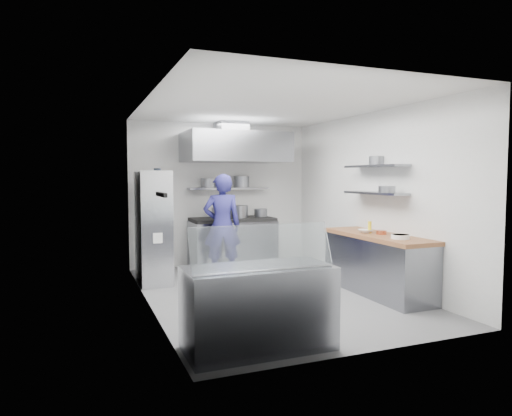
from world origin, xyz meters
name	(u,v)px	position (x,y,z in m)	size (l,w,h in m)	color
floor	(271,293)	(0.00, 0.00, 0.00)	(5.00, 5.00, 0.00)	#5F5F61
ceiling	(271,105)	(0.00, 0.00, 2.80)	(5.00, 5.00, 0.00)	silver
wall_back	(221,194)	(0.00, 2.50, 1.40)	(3.60, 0.02, 2.80)	white
wall_front	(372,213)	(0.00, -2.50, 1.40)	(3.60, 0.02, 2.80)	white
wall_left	(148,203)	(-1.80, 0.00, 1.40)	(5.00, 0.02, 2.80)	white
wall_right	(372,198)	(1.80, 0.00, 1.40)	(5.00, 0.02, 2.80)	white
gas_range	(232,244)	(0.10, 2.10, 0.45)	(1.60, 0.80, 0.90)	gray
cooktop	(232,219)	(0.10, 2.10, 0.93)	(1.57, 0.78, 0.06)	black
stock_pot_left	(218,213)	(-0.18, 2.13, 1.06)	(0.25, 0.25, 0.20)	slate
stock_pot_mid	(239,211)	(0.23, 2.09, 1.08)	(0.35, 0.35, 0.24)	slate
stock_pot_right	(261,213)	(0.70, 2.13, 1.04)	(0.26, 0.26, 0.16)	slate
over_range_shelf	(228,189)	(0.10, 2.34, 1.52)	(1.60, 0.30, 0.04)	gray
shelf_pot_a	(209,183)	(-0.29, 2.39, 1.63)	(0.29, 0.29, 0.18)	slate
shelf_pot_b	(242,182)	(0.40, 2.39, 1.65)	(0.30, 0.30, 0.22)	slate
extractor_hood	(235,148)	(0.10, 1.93, 2.30)	(1.90, 1.15, 0.55)	gray
hood_duct	(231,128)	(0.10, 2.15, 2.68)	(0.55, 0.55, 0.24)	slate
red_firebox	(159,194)	(-1.25, 2.44, 1.42)	(0.22, 0.10, 0.26)	red
chef	(222,225)	(-0.33, 1.38, 0.90)	(0.66, 0.43, 1.80)	navy
wire_rack	(153,227)	(-1.53, 1.34, 0.93)	(0.50, 0.90, 1.85)	silver
rack_bin_a	(157,237)	(-1.53, 0.98, 0.80)	(0.15, 0.18, 0.16)	white
rack_bin_b	(152,204)	(-1.53, 1.40, 1.30)	(0.15, 0.20, 0.18)	yellow
rack_jar	(157,174)	(-1.48, 1.16, 1.80)	(0.11, 0.11, 0.18)	black
knife_strip	(161,195)	(-1.78, -0.90, 1.55)	(0.04, 0.55, 0.05)	black
prep_counter_base	(377,266)	(1.48, -0.60, 0.42)	(0.62, 2.00, 0.84)	gray
prep_counter_top	(377,236)	(1.48, -0.60, 0.87)	(0.65, 2.04, 0.06)	#965638
plate_stack_a	(400,237)	(1.45, -1.14, 0.93)	(0.24, 0.24, 0.06)	white
plate_stack_b	(401,237)	(1.46, -1.16, 0.93)	(0.24, 0.24, 0.06)	white
copper_pan	(381,232)	(1.51, -0.65, 0.93)	(0.15, 0.15, 0.06)	#C35C37
squeeze_bottle	(370,227)	(1.44, -0.46, 0.99)	(0.06, 0.06, 0.18)	yellow
mixing_bowl	(365,231)	(1.40, -0.41, 0.93)	(0.22, 0.22, 0.05)	white
wall_shelf_lower	(375,193)	(1.64, -0.30, 1.50)	(0.30, 1.30, 0.04)	gray
wall_shelf_upper	(375,166)	(1.64, -0.30, 1.92)	(0.30, 1.30, 0.04)	gray
shelf_pot_c	(387,189)	(1.56, -0.70, 1.57)	(0.25, 0.25, 0.10)	slate
shelf_pot_d	(377,161)	(1.76, -0.18, 2.01)	(0.26, 0.26, 0.14)	slate
display_case	(258,308)	(-1.00, -2.00, 0.42)	(1.50, 0.70, 0.85)	gray
display_glass	(263,247)	(-1.00, -2.12, 1.07)	(1.47, 0.02, 0.45)	silver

